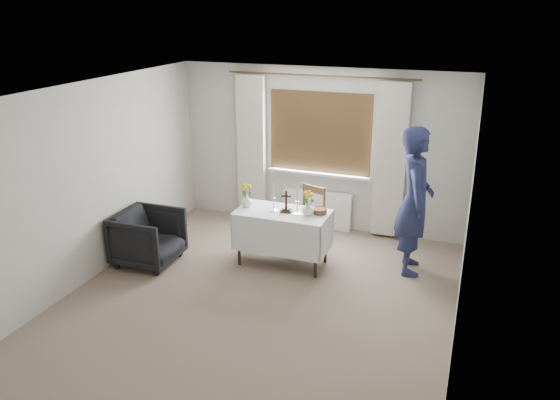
# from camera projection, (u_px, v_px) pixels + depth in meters

# --- Properties ---
(ground) EXTENTS (5.00, 5.00, 0.00)m
(ground) POSITION_uv_depth(u_px,v_px,m) (259.00, 299.00, 6.60)
(ground) COLOR gray
(ground) RESTS_ON ground
(altar_table) EXTENTS (1.24, 0.64, 0.76)m
(altar_table) POSITION_uv_depth(u_px,v_px,m) (283.00, 238.00, 7.37)
(altar_table) COLOR white
(altar_table) RESTS_ON ground
(wooden_chair) EXTENTS (0.54, 0.54, 0.92)m
(wooden_chair) POSITION_uv_depth(u_px,v_px,m) (306.00, 219.00, 7.81)
(wooden_chair) COLOR #4E361B
(wooden_chair) RESTS_ON ground
(armchair) EXTENTS (0.83, 0.80, 0.74)m
(armchair) POSITION_uv_depth(u_px,v_px,m) (148.00, 238.00, 7.41)
(armchair) COLOR black
(armchair) RESTS_ON ground
(person) EXTENTS (0.59, 0.79, 1.95)m
(person) POSITION_uv_depth(u_px,v_px,m) (415.00, 201.00, 7.01)
(person) COLOR navy
(person) RESTS_ON ground
(radiator) EXTENTS (1.10, 0.10, 0.60)m
(radiator) POSITION_uv_depth(u_px,v_px,m) (317.00, 209.00, 8.63)
(radiator) COLOR white
(radiator) RESTS_ON ground
(wooden_cross) EXTENTS (0.15, 0.12, 0.31)m
(wooden_cross) POSITION_uv_depth(u_px,v_px,m) (286.00, 201.00, 7.18)
(wooden_cross) COLOR black
(wooden_cross) RESTS_ON altar_table
(candlestick_left) EXTENTS (0.11, 0.11, 0.38)m
(candlestick_left) POSITION_uv_depth(u_px,v_px,m) (273.00, 197.00, 7.21)
(candlestick_left) COLOR silver
(candlestick_left) RESTS_ON altar_table
(candlestick_right) EXTENTS (0.14, 0.14, 0.38)m
(candlestick_right) POSITION_uv_depth(u_px,v_px,m) (297.00, 201.00, 7.09)
(candlestick_right) COLOR silver
(candlestick_right) RESTS_ON altar_table
(flower_vase_left) EXTENTS (0.21, 0.21, 0.17)m
(flower_vase_left) POSITION_uv_depth(u_px,v_px,m) (247.00, 201.00, 7.40)
(flower_vase_left) COLOR white
(flower_vase_left) RESTS_ON altar_table
(flower_vase_right) EXTENTS (0.21, 0.21, 0.17)m
(flower_vase_right) POSITION_uv_depth(u_px,v_px,m) (308.00, 209.00, 7.10)
(flower_vase_right) COLOR white
(flower_vase_right) RESTS_ON altar_table
(wicker_basket) EXTENTS (0.23, 0.23, 0.07)m
(wicker_basket) POSITION_uv_depth(u_px,v_px,m) (320.00, 211.00, 7.17)
(wicker_basket) COLOR brown
(wicker_basket) RESTS_ON altar_table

